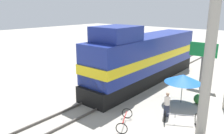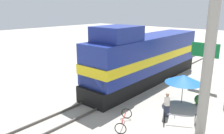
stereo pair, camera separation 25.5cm
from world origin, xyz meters
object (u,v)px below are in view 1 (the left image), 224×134
(utility_pole, at_px, (211,39))
(billboard_sign, at_px, (203,53))
(vendor_umbrella, at_px, (183,78))
(locomotive, at_px, (144,58))
(bicycle_spare, at_px, (125,120))
(bicycle, at_px, (180,118))
(person_bystander, at_px, (167,103))

(utility_pole, height_order, billboard_sign, utility_pole)
(billboard_sign, bearing_deg, utility_pole, -71.26)
(utility_pole, bearing_deg, vendor_umbrella, 127.01)
(locomotive, height_order, bicycle_spare, locomotive)
(billboard_sign, xyz_separation_m, bicycle, (1.38, -7.47, -2.52))
(utility_pole, bearing_deg, person_bystander, 162.90)
(person_bystander, bearing_deg, bicycle, -19.18)
(vendor_umbrella, relative_size, bicycle, 1.32)
(locomotive, distance_m, utility_pole, 9.21)
(utility_pole, distance_m, bicycle_spare, 6.28)
(locomotive, distance_m, bicycle, 7.79)
(locomotive, xyz_separation_m, utility_pole, (6.91, -5.39, 2.83))
(bicycle_spare, bearing_deg, billboard_sign, 57.69)
(person_bystander, distance_m, bicycle_spare, 2.98)
(vendor_umbrella, relative_size, bicycle_spare, 1.29)
(vendor_umbrella, height_order, bicycle, vendor_umbrella)
(billboard_sign, distance_m, bicycle_spare, 10.11)
(utility_pole, height_order, person_bystander, utility_pole)
(vendor_umbrella, xyz_separation_m, bicycle, (1.16, -2.88, -1.45))
(vendor_umbrella, bearing_deg, locomotive, 154.26)
(billboard_sign, bearing_deg, bicycle, -79.56)
(utility_pole, xyz_separation_m, person_bystander, (-2.33, 0.72, -4.25))
(vendor_umbrella, distance_m, bicycle, 3.43)
(billboard_sign, height_order, person_bystander, billboard_sign)
(billboard_sign, bearing_deg, vendor_umbrella, -87.29)
(billboard_sign, xyz_separation_m, bicycle_spare, (-0.98, -9.74, -2.54))
(vendor_umbrella, height_order, billboard_sign, billboard_sign)
(person_bystander, height_order, bicycle, person_bystander)
(locomotive, height_order, person_bystander, locomotive)
(locomotive, bearing_deg, utility_pole, -37.95)
(locomotive, xyz_separation_m, person_bystander, (4.58, -4.67, -1.43))
(person_bystander, xyz_separation_m, bicycle, (1.05, -0.37, -0.48))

